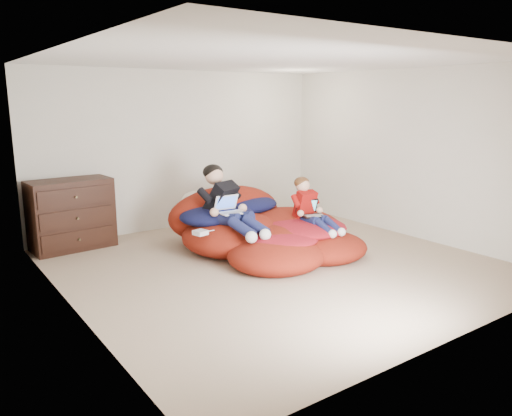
{
  "coord_description": "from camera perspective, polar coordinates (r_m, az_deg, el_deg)",
  "views": [
    {
      "loc": [
        -3.7,
        -4.77,
        2.04
      ],
      "look_at": [
        -0.13,
        0.27,
        0.7
      ],
      "focal_mm": 35.0,
      "sensor_mm": 36.0,
      "label": 1
    }
  ],
  "objects": [
    {
      "name": "cream_pillow",
      "position": [
        7.28,
        -7.03,
        0.9
      ],
      "size": [
        0.42,
        0.27,
        0.27
      ],
      "primitive_type": "ellipsoid",
      "color": "beige",
      "rests_on": "beanbag_pile"
    },
    {
      "name": "power_adapter",
      "position": [
        6.27,
        -6.38,
        -2.81
      ],
      "size": [
        0.18,
        0.18,
        0.06
      ],
      "primitive_type": "cube",
      "rotation": [
        0.0,
        0.0,
        0.21
      ],
      "color": "white",
      "rests_on": "beanbag_pile"
    },
    {
      "name": "room_shell",
      "position": [
        6.31,
        2.4,
        -4.54
      ],
      "size": [
        5.1,
        5.1,
        2.77
      ],
      "color": "tan",
      "rests_on": "ground"
    },
    {
      "name": "dresser",
      "position": [
        7.38,
        -20.35,
        -0.68
      ],
      "size": [
        1.12,
        0.64,
        0.98
      ],
      "color": "black",
      "rests_on": "ground"
    },
    {
      "name": "laptop_white",
      "position": [
        6.59,
        -3.02,
        -0.02
      ],
      "size": [
        0.34,
        0.35,
        0.23
      ],
      "color": "white",
      "rests_on": "older_boy"
    },
    {
      "name": "beanbag_pile",
      "position": [
        6.95,
        1.02,
        -2.65
      ],
      "size": [
        2.4,
        2.43,
        0.89
      ],
      "color": "maroon",
      "rests_on": "ground"
    },
    {
      "name": "younger_boy",
      "position": [
        6.82,
        6.25,
        0.25
      ],
      "size": [
        0.3,
        0.87,
        0.7
      ],
      "color": "#A5120E",
      "rests_on": "beanbag_pile"
    },
    {
      "name": "laptop_black",
      "position": [
        6.83,
        6.26,
        -0.4
      ],
      "size": [
        0.36,
        0.39,
        0.22
      ],
      "color": "black",
      "rests_on": "younger_boy"
    },
    {
      "name": "older_boy",
      "position": [
        6.65,
        -3.44,
        0.82
      ],
      "size": [
        0.5,
        1.28,
        0.85
      ],
      "color": "black",
      "rests_on": "beanbag_pile"
    }
  ]
}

